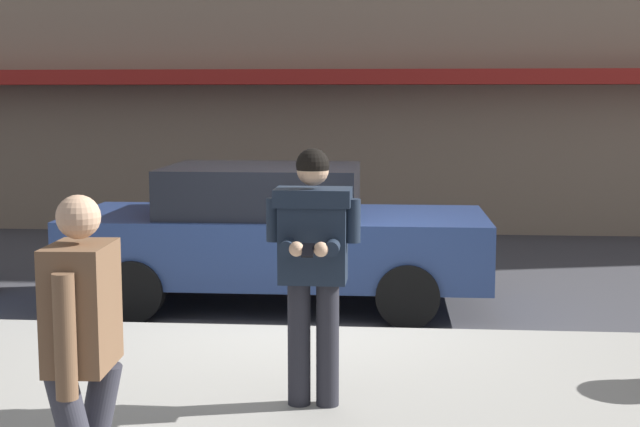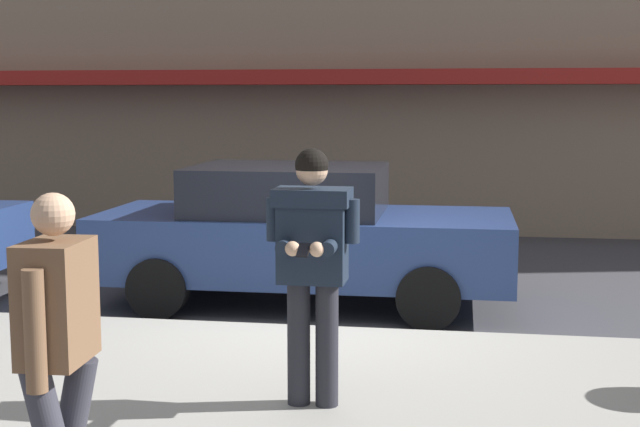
# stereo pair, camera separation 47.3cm
# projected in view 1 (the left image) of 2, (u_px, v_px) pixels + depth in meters

# --- Properties ---
(ground_plane) EXTENTS (80.00, 80.00, 0.00)m
(ground_plane) POSITION_uv_depth(u_px,v_px,m) (305.00, 335.00, 8.63)
(ground_plane) COLOR #3D3D42
(curb_paint_line) EXTENTS (28.00, 0.12, 0.01)m
(curb_paint_line) POSITION_uv_depth(u_px,v_px,m) (408.00, 335.00, 8.60)
(curb_paint_line) COLOR silver
(curb_paint_line) RESTS_ON ground
(parked_sedan_mid) EXTENTS (4.50, 1.94, 1.54)m
(parked_sedan_mid) POSITION_uv_depth(u_px,v_px,m) (276.00, 234.00, 9.77)
(parked_sedan_mid) COLOR navy
(parked_sedan_mid) RESTS_ON ground
(man_texting_on_phone) EXTENTS (0.65, 0.58, 1.81)m
(man_texting_on_phone) POSITION_uv_depth(u_px,v_px,m) (313.00, 249.00, 6.11)
(man_texting_on_phone) COLOR #23232B
(man_texting_on_phone) RESTS_ON sidewalk
(pedestrian_dark_coat) EXTENTS (0.34, 0.60, 1.70)m
(pedestrian_dark_coat) POSITION_uv_depth(u_px,v_px,m) (83.00, 346.00, 4.26)
(pedestrian_dark_coat) COLOR #33333D
(pedestrian_dark_coat) RESTS_ON sidewalk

